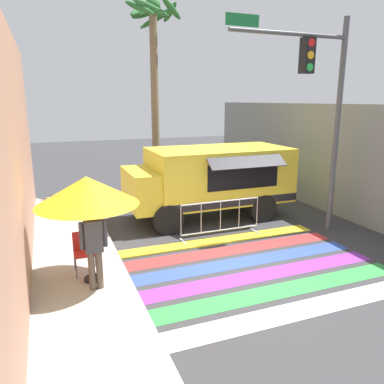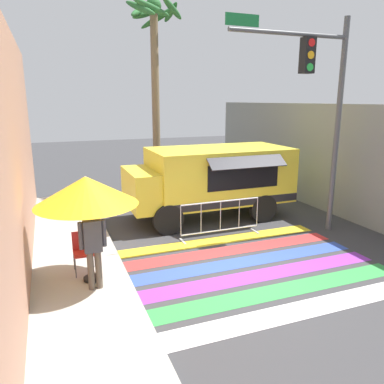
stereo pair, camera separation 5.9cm
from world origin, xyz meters
TOP-DOWN VIEW (x-y plane):
  - ground_plane at (0.00, 0.00)m, footprint 60.00×60.00m
  - sidewalk_left at (-4.81, 0.00)m, footprint 4.40×16.00m
  - building_left_facade at (-4.69, 0.00)m, footprint 0.25×16.00m
  - concrete_wall_right at (5.05, 3.00)m, footprint 0.20×16.00m
  - crosswalk_painted at (0.00, -0.18)m, footprint 6.40×4.36m
  - food_truck at (0.79, 3.76)m, footprint 5.29×2.78m
  - traffic_signal_pole at (3.07, 1.37)m, footprint 3.70×0.29m
  - patio_umbrella at (-3.36, 0.28)m, footprint 2.05×2.05m
  - folding_chair at (-3.45, 0.79)m, footprint 0.47×0.47m
  - vendor_person at (-3.34, -0.12)m, footprint 0.53×0.22m
  - barricade_front at (0.41, 1.98)m, footprint 2.41×0.44m
  - palm_tree at (0.27, 7.93)m, footprint 2.38×2.47m

SIDE VIEW (x-z plane):
  - ground_plane at x=0.00m, z-range 0.00..0.00m
  - crosswalk_painted at x=0.00m, z-range 0.00..0.01m
  - sidewalk_left at x=-4.81m, z-range 0.00..0.15m
  - barricade_front at x=0.41m, z-range 0.00..1.07m
  - folding_chair at x=-3.45m, z-range 0.24..1.12m
  - vendor_person at x=-3.34m, z-range 0.27..1.95m
  - food_truck at x=0.79m, z-range 0.21..2.52m
  - concrete_wall_right at x=5.05m, z-range 0.00..3.70m
  - patio_umbrella at x=-3.36m, z-range 0.97..3.18m
  - building_left_facade at x=-4.69m, z-range 0.00..5.37m
  - traffic_signal_pole at x=3.07m, z-range 0.99..6.99m
  - palm_tree at x=0.27m, z-range 1.71..9.35m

